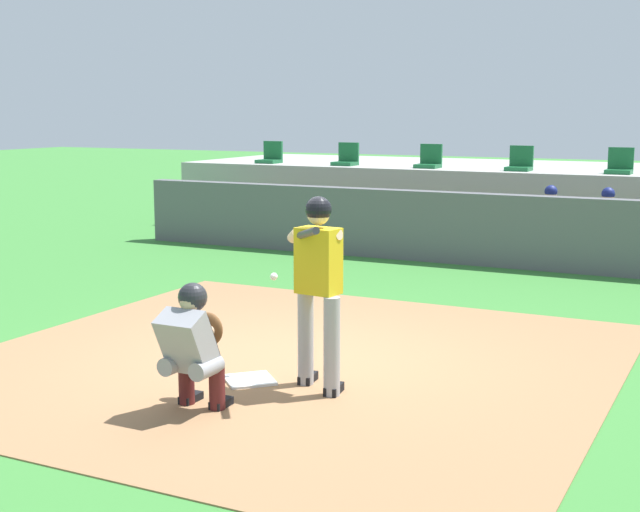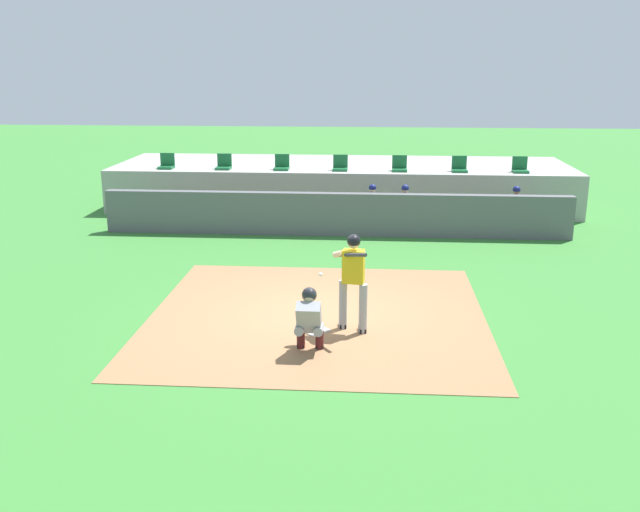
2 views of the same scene
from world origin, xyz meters
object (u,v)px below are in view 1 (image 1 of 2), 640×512
catcher_crouched (194,342)px  stadium_seat_4 (620,166)px  stadium_seat_1 (346,159)px  stadium_seat_3 (520,164)px  dugout_player_1 (605,226)px  stadium_seat_2 (429,161)px  home_plate (250,380)px  dugout_player_0 (548,222)px  stadium_seat_0 (270,157)px  batter_at_plate (318,281)px

catcher_crouched → stadium_seat_4: bearing=80.5°
stadium_seat_1 → stadium_seat_3: size_ratio=1.00×
catcher_crouched → stadium_seat_4: stadium_seat_4 is taller
stadium_seat_1 → stadium_seat_3: 3.71m
dugout_player_1 → stadium_seat_1: stadium_seat_1 is taller
stadium_seat_2 → stadium_seat_3: (1.86, 0.00, 0.00)m
stadium_seat_3 → home_plate: bearing=-90.0°
dugout_player_1 → dugout_player_0: bearing=180.0°
dugout_player_0 → stadium_seat_4: bearing=67.7°
stadium_seat_1 → stadium_seat_2: bearing=0.0°
catcher_crouched → stadium_seat_1: bearing=108.5°
stadium_seat_1 → stadium_seat_2: size_ratio=1.00×
stadium_seat_0 → stadium_seat_4: bearing=0.0°
stadium_seat_0 → stadium_seat_4: same height
batter_at_plate → stadium_seat_3: 10.14m
batter_at_plate → dugout_player_0: 8.09m
home_plate → stadium_seat_3: (0.00, 10.18, 1.51)m
batter_at_plate → catcher_crouched: bearing=-125.7°
dugout_player_1 → stadium_seat_0: stadium_seat_0 is taller
home_plate → dugout_player_0: (1.02, 8.14, 0.65)m
dugout_player_1 → stadium_seat_3: size_ratio=2.71×
batter_at_plate → stadium_seat_3: stadium_seat_3 is taller
stadium_seat_1 → stadium_seat_4: 5.57m
home_plate → catcher_crouched: catcher_crouched is taller
stadium_seat_1 → stadium_seat_4: same height
stadium_seat_2 → catcher_crouched: bearing=-80.5°
dugout_player_1 → stadium_seat_2: 4.42m
stadium_seat_1 → stadium_seat_2: 1.86m
batter_at_plate → dugout_player_1: size_ratio=1.39×
batter_at_plate → stadium_seat_0: size_ratio=3.76×
dugout_player_1 → stadium_seat_3: bearing=134.0°
stadium_seat_3 → stadium_seat_2: bearing=180.0°
stadium_seat_4 → stadium_seat_2: bearing=180.0°
home_plate → stadium_seat_0: (-5.57, 10.18, 1.51)m
home_plate → dugout_player_0: 8.23m
home_plate → stadium_seat_0: 11.70m
catcher_crouched → stadium_seat_3: 11.12m
dugout_player_0 → batter_at_plate: bearing=-92.4°
batter_at_plate → dugout_player_1: (1.28, 8.07, -0.36)m
stadium_seat_2 → dugout_player_0: bearing=-35.2°
dugout_player_0 → dugout_player_1: same height
stadium_seat_0 → catcher_crouched: bearing=-63.3°
home_plate → stadium_seat_2: (-1.86, 10.18, 1.51)m
dugout_player_1 → stadium_seat_0: 7.85m
catcher_crouched → dugout_player_0: dugout_player_0 is taller
home_plate → dugout_player_1: size_ratio=0.34×
stadium_seat_2 → stadium_seat_4: 3.71m
home_plate → catcher_crouched: 1.07m
dugout_player_0 → stadium_seat_3: size_ratio=2.71×
batter_at_plate → stadium_seat_2: size_ratio=3.76×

